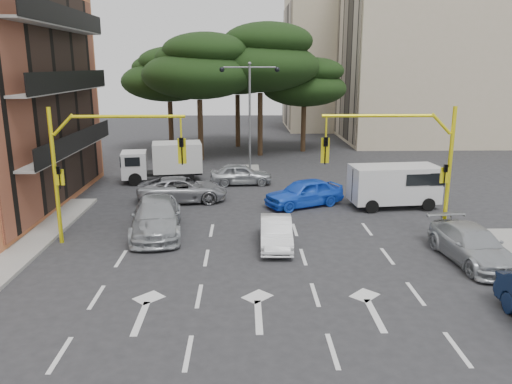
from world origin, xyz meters
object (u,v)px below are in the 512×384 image
(van_white, at_px, (394,186))
(car_silver_parked, at_px, (472,245))
(street_lamp_center, at_px, (250,99))
(car_blue_compact, at_px, (304,193))
(signal_mast_right, at_px, (410,155))
(car_silver_cross_b, at_px, (241,174))
(car_white_hatch, at_px, (276,232))
(car_silver_wagon, at_px, (156,217))
(car_silver_cross_a, at_px, (182,189))
(signal_mast_left, at_px, (95,157))
(box_truck_a, at_px, (163,162))

(van_white, bearing_deg, car_silver_parked, 0.34)
(street_lamp_center, bearing_deg, car_blue_compact, -70.58)
(signal_mast_right, distance_m, car_silver_cross_b, 13.67)
(car_white_hatch, height_order, car_silver_wagon, car_silver_wagon)
(signal_mast_right, height_order, van_white, signal_mast_right)
(car_silver_cross_a, bearing_deg, car_blue_compact, -106.71)
(signal_mast_left, bearing_deg, car_silver_cross_b, 60.75)
(car_silver_cross_a, relative_size, box_truck_a, 0.96)
(car_silver_cross_b, bearing_deg, car_blue_compact, -149.69)
(signal_mast_right, distance_m, car_silver_wagon, 11.82)
(signal_mast_left, relative_size, box_truck_a, 1.11)
(car_blue_compact, height_order, car_silver_cross_b, car_blue_compact)
(signal_mast_right, xyz_separation_m, street_lamp_center, (-6.80, 14.01, 1.54))
(signal_mast_right, distance_m, signal_mast_left, 13.61)
(car_blue_compact, bearing_deg, car_silver_wagon, -84.44)
(signal_mast_left, xyz_separation_m, car_silver_cross_b, (6.17, 11.01, -3.19))
(car_white_hatch, relative_size, car_silver_cross_b, 0.94)
(street_lamp_center, bearing_deg, car_silver_parked, -62.40)
(car_silver_wagon, distance_m, car_silver_cross_a, 5.67)
(car_silver_wagon, height_order, car_silver_cross_b, car_silver_wagon)
(car_white_hatch, distance_m, van_white, 9.23)
(car_white_hatch, bearing_deg, box_truck_a, 120.13)
(signal_mast_left, relative_size, car_silver_cross_a, 1.16)
(signal_mast_right, distance_m, box_truck_a, 17.67)
(street_lamp_center, bearing_deg, signal_mast_left, -115.91)
(car_silver_parked, bearing_deg, box_truck_a, 129.46)
(van_white, bearing_deg, car_silver_wagon, -76.83)
(car_blue_compact, height_order, van_white, van_white)
(car_silver_wagon, bearing_deg, box_truck_a, 90.01)
(street_lamp_center, height_order, car_blue_compact, street_lamp_center)
(street_lamp_center, xyz_separation_m, box_truck_a, (-5.91, -2.00, -4.10))
(box_truck_a, bearing_deg, signal_mast_left, 166.91)
(car_silver_cross_b, height_order, box_truck_a, box_truck_a)
(signal_mast_right, height_order, car_silver_wagon, signal_mast_right)
(car_white_hatch, relative_size, car_silver_parked, 0.79)
(car_blue_compact, height_order, car_silver_parked, car_blue_compact)
(signal_mast_left, bearing_deg, car_white_hatch, -5.02)
(box_truck_a, bearing_deg, van_white, -124.44)
(car_silver_parked, bearing_deg, car_silver_wagon, 158.43)
(van_white, xyz_separation_m, box_truck_a, (-13.78, 6.61, 0.13))
(car_white_hatch, distance_m, car_silver_parked, 7.99)
(street_lamp_center, relative_size, van_white, 1.63)
(car_blue_compact, bearing_deg, signal_mast_right, 8.70)
(car_blue_compact, xyz_separation_m, car_silver_cross_a, (-6.94, 1.14, -0.05))
(car_silver_cross_b, bearing_deg, signal_mast_left, 147.16)
(signal_mast_left, distance_m, car_silver_cross_a, 8.04)
(street_lamp_center, bearing_deg, car_silver_cross_b, -102.01)
(car_silver_cross_b, height_order, car_silver_parked, car_silver_parked)
(car_silver_cross_a, bearing_deg, signal_mast_left, 150.35)
(car_blue_compact, xyz_separation_m, car_silver_parked, (5.77, -8.33, -0.06))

